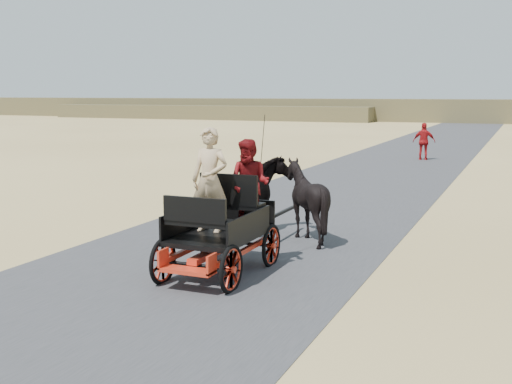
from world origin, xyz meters
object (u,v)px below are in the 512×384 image
at_px(horse_left, 258,197).
at_px(pedestrian, 424,141).
at_px(carriage, 220,253).
at_px(horse_right, 306,201).

relative_size(horse_left, pedestrian, 1.16).
xyz_separation_m(carriage, horse_left, (-0.55, 3.00, 0.49)).
bearing_deg(carriage, horse_left, 100.39).
distance_m(horse_left, pedestrian, 17.71).
xyz_separation_m(carriage, pedestrian, (0.34, 20.68, 0.50)).
relative_size(horse_right, pedestrian, 0.98).
height_order(horse_right, pedestrian, pedestrian).
xyz_separation_m(horse_left, horse_right, (1.10, 0.00, 0.00)).
bearing_deg(pedestrian, horse_right, 85.63).
bearing_deg(carriage, pedestrian, 89.07).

